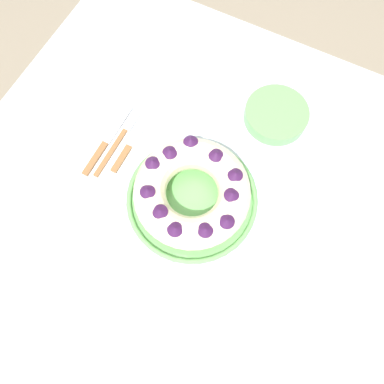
{
  "coord_description": "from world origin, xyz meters",
  "views": [
    {
      "loc": [
        0.11,
        -0.23,
        1.62
      ],
      "look_at": [
        -0.02,
        0.02,
        0.83
      ],
      "focal_mm": 35.0,
      "sensor_mm": 36.0,
      "label": 1
    }
  ],
  "objects_px": {
    "fork": "(120,139)",
    "serving_knife": "(105,144)",
    "bundt_cake": "(192,192)",
    "side_bowl": "(276,115)",
    "serving_dish": "(192,199)",
    "cake_knife": "(129,147)"
  },
  "relations": [
    {
      "from": "bundt_cake",
      "to": "side_bowl",
      "type": "xyz_separation_m",
      "value": [
        0.09,
        0.3,
        -0.04
      ]
    },
    {
      "from": "side_bowl",
      "to": "bundt_cake",
      "type": "bearing_deg",
      "value": -106.69
    },
    {
      "from": "side_bowl",
      "to": "cake_knife",
      "type": "bearing_deg",
      "value": -140.16
    },
    {
      "from": "fork",
      "to": "serving_knife",
      "type": "height_order",
      "value": "serving_knife"
    },
    {
      "from": "bundt_cake",
      "to": "side_bowl",
      "type": "bearing_deg",
      "value": 73.31
    },
    {
      "from": "side_bowl",
      "to": "serving_dish",
      "type": "bearing_deg",
      "value": -106.69
    },
    {
      "from": "serving_knife",
      "to": "serving_dish",
      "type": "bearing_deg",
      "value": -6.97
    },
    {
      "from": "serving_dish",
      "to": "side_bowl",
      "type": "height_order",
      "value": "side_bowl"
    },
    {
      "from": "bundt_cake",
      "to": "fork",
      "type": "xyz_separation_m",
      "value": [
        -0.24,
        0.06,
        -0.06
      ]
    },
    {
      "from": "fork",
      "to": "cake_knife",
      "type": "height_order",
      "value": "cake_knife"
    },
    {
      "from": "fork",
      "to": "serving_knife",
      "type": "relative_size",
      "value": 0.92
    },
    {
      "from": "serving_dish",
      "to": "bundt_cake",
      "type": "relative_size",
      "value": 1.17
    },
    {
      "from": "bundt_cake",
      "to": "side_bowl",
      "type": "height_order",
      "value": "bundt_cake"
    },
    {
      "from": "fork",
      "to": "serving_knife",
      "type": "xyz_separation_m",
      "value": [
        -0.03,
        -0.03,
        -0.0
      ]
    },
    {
      "from": "serving_dish",
      "to": "cake_knife",
      "type": "distance_m",
      "value": 0.21
    },
    {
      "from": "serving_dish",
      "to": "side_bowl",
      "type": "relative_size",
      "value": 1.91
    },
    {
      "from": "cake_knife",
      "to": "side_bowl",
      "type": "relative_size",
      "value": 1.08
    },
    {
      "from": "serving_dish",
      "to": "cake_knife",
      "type": "height_order",
      "value": "serving_dish"
    },
    {
      "from": "serving_knife",
      "to": "side_bowl",
      "type": "distance_m",
      "value": 0.44
    },
    {
      "from": "bundt_cake",
      "to": "fork",
      "type": "bearing_deg",
      "value": 165.26
    },
    {
      "from": "serving_dish",
      "to": "fork",
      "type": "xyz_separation_m",
      "value": [
        -0.24,
        0.06,
        -0.01
      ]
    },
    {
      "from": "serving_knife",
      "to": "side_bowl",
      "type": "xyz_separation_m",
      "value": [
        0.35,
        0.27,
        0.01
      ]
    }
  ]
}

